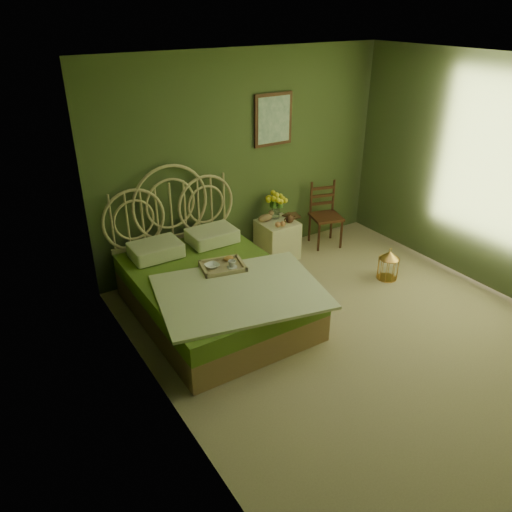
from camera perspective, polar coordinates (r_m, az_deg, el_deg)
floor at (r=5.25m, az=11.78°, el=-9.10°), size 4.50×4.50×0.00m
ceiling at (r=4.30m, az=15.23°, el=20.18°), size 4.50×4.50×0.00m
wall_back at (r=6.29m, az=-1.29°, el=10.95°), size 4.00×0.00×4.00m
wall_left at (r=3.60m, az=-10.16°, el=-2.57°), size 0.00×4.50×4.50m
wall_right at (r=6.14m, az=26.87°, el=7.60°), size 0.00×4.50×4.50m
wall_art at (r=6.37m, az=2.00°, el=15.31°), size 0.54×0.04×0.64m
bed at (r=5.38m, az=-5.04°, el=-3.69°), size 1.80×2.28×1.41m
nightstand at (r=6.55m, az=2.41°, el=2.68°), size 0.46×0.47×0.94m
chair at (r=6.94m, az=7.68°, el=5.18°), size 0.48×0.48×0.88m
birdcage at (r=6.29m, az=14.88°, el=-1.03°), size 0.24×0.24×0.37m
book_lower at (r=6.58m, az=3.67°, el=4.39°), size 0.21×0.24×0.02m
book_upper at (r=6.57m, az=3.68°, el=4.55°), size 0.20×0.24×0.02m
cereal_bowl at (r=5.28m, az=-5.05°, el=-1.14°), size 0.17×0.17×0.04m
coffee_cup at (r=5.26m, az=-2.76°, el=-0.93°), size 0.10×0.10×0.08m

